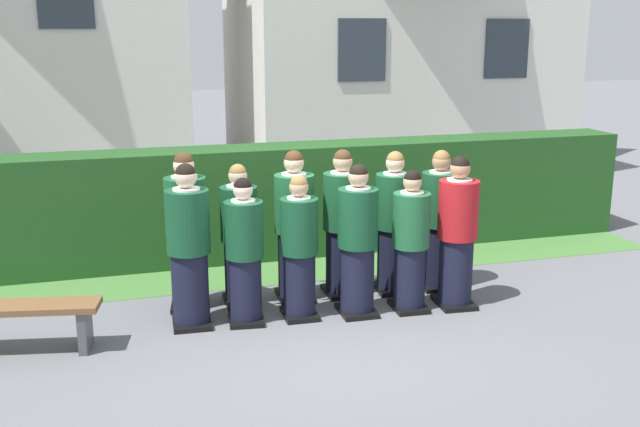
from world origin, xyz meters
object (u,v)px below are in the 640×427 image
(student_front_row_2, at_px, (299,251))
(student_rear_row_0, at_px, (187,234))
(student_front_row_3, at_px, (358,244))
(student_in_red_blazer, at_px, (457,236))
(student_rear_row_3, at_px, (342,226))
(student_rear_row_2, at_px, (294,229))
(student_rear_row_1, at_px, (239,238))
(student_front_row_0, at_px, (189,250))
(student_rear_row_4, at_px, (394,226))
(wooden_bench, at_px, (24,317))
(student_rear_row_5, at_px, (439,223))
(student_front_row_4, at_px, (411,244))
(student_front_row_1, at_px, (244,255))

(student_front_row_2, relative_size, student_rear_row_0, 0.89)
(student_front_row_3, relative_size, student_in_red_blazer, 0.97)
(student_front_row_2, distance_m, student_rear_row_3, 0.85)
(student_rear_row_2, bearing_deg, student_rear_row_1, 175.92)
(student_in_red_blazer, xyz_separation_m, student_rear_row_3, (-1.08, 0.71, 0.00))
(student_front_row_0, distance_m, student_rear_row_4, 2.41)
(student_front_row_2, relative_size, student_rear_row_1, 0.97)
(student_rear_row_0, distance_m, student_rear_row_3, 1.74)
(wooden_bench, bearing_deg, student_front_row_2, 2.59)
(student_front_row_3, xyz_separation_m, student_rear_row_1, (-1.14, 0.68, -0.03))
(student_rear_row_1, bearing_deg, student_front_row_3, -31.09)
(student_front_row_3, xyz_separation_m, student_rear_row_5, (1.19, 0.52, 0.01))
(student_front_row_0, distance_m, student_rear_row_0, 0.53)
(student_rear_row_5, bearing_deg, student_front_row_0, -173.59)
(student_rear_row_3, xyz_separation_m, student_rear_row_4, (0.60, -0.07, -0.02))
(student_rear_row_5, bearing_deg, student_rear_row_4, 176.14)
(student_front_row_2, xyz_separation_m, student_rear_row_0, (-1.09, 0.64, 0.09))
(student_rear_row_0, bearing_deg, student_rear_row_2, -4.03)
(student_rear_row_1, distance_m, student_rear_row_5, 2.33)
(student_rear_row_4, distance_m, wooden_bench, 4.04)
(student_front_row_2, height_order, student_rear_row_4, student_rear_row_4)
(student_front_row_4, relative_size, student_rear_row_3, 0.92)
(student_rear_row_0, relative_size, student_rear_row_3, 1.02)
(student_rear_row_2, bearing_deg, wooden_bench, -166.46)
(student_front_row_2, relative_size, student_front_row_4, 0.99)
(wooden_bench, bearing_deg, student_front_row_3, 0.63)
(student_rear_row_3, bearing_deg, wooden_bench, -168.79)
(student_front_row_1, distance_m, student_front_row_2, 0.58)
(student_front_row_0, xyz_separation_m, student_rear_row_1, (0.61, 0.49, -0.06))
(student_rear_row_1, bearing_deg, student_rear_row_0, 176.02)
(student_front_row_4, relative_size, student_rear_row_5, 0.94)
(student_front_row_3, distance_m, wooden_bench, 3.36)
(student_front_row_4, distance_m, wooden_bench, 3.94)
(student_in_red_blazer, bearing_deg, student_rear_row_0, 164.11)
(student_front_row_0, xyz_separation_m, student_rear_row_5, (2.94, 0.33, -0.03))
(student_front_row_0, bearing_deg, student_rear_row_4, 8.76)
(student_front_row_0, relative_size, student_front_row_2, 1.11)
(student_rear_row_2, relative_size, wooden_bench, 1.18)
(student_front_row_3, distance_m, student_rear_row_4, 0.85)
(student_rear_row_1, height_order, wooden_bench, student_rear_row_1)
(student_front_row_1, bearing_deg, student_rear_row_2, 38.33)
(student_front_row_3, relative_size, student_rear_row_5, 0.99)
(student_front_row_0, height_order, student_front_row_4, student_front_row_0)
(student_front_row_3, relative_size, student_rear_row_4, 0.99)
(student_front_row_0, xyz_separation_m, student_front_row_2, (1.13, -0.11, -0.08))
(student_front_row_4, height_order, wooden_bench, student_front_row_4)
(student_front_row_2, xyz_separation_m, student_rear_row_4, (1.25, 0.47, 0.06))
(student_front_row_3, bearing_deg, student_front_row_0, 173.73)
(student_front_row_3, xyz_separation_m, wooden_bench, (-3.34, -0.04, -0.43))
(student_front_row_1, bearing_deg, student_front_row_4, -4.94)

